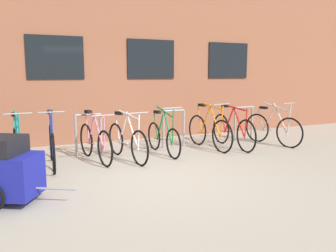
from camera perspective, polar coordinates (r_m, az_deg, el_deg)
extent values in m
plane|color=#9E998E|center=(6.00, -2.39, -8.03)|extent=(42.00, 42.00, 0.00)
cube|color=brown|center=(11.38, -13.59, 14.39)|extent=(28.00, 5.15, 5.80)
cube|color=black|center=(8.58, -18.21, 10.81)|extent=(1.30, 0.04, 1.01)
cube|color=black|center=(9.15, -2.81, 11.06)|extent=(1.30, 0.04, 1.01)
cube|color=black|center=(10.27, 10.00, 10.68)|extent=(1.30, 0.04, 1.01)
cylinder|color=gray|center=(7.44, -15.08, -1.60)|extent=(0.05, 0.05, 0.87)
cylinder|color=gray|center=(7.54, -11.09, -1.33)|extent=(0.05, 0.05, 0.87)
cylinder|color=gray|center=(7.42, -13.18, 1.84)|extent=(0.53, 0.05, 0.05)
cylinder|color=gray|center=(7.99, -0.77, -0.61)|extent=(0.05, 0.05, 0.87)
cylinder|color=gray|center=(8.21, 2.64, -0.37)|extent=(0.05, 0.05, 0.87)
cylinder|color=gray|center=(8.04, 0.97, 2.57)|extent=(0.53, 0.05, 0.05)
cylinder|color=gray|center=(8.96, 11.08, 0.24)|extent=(0.05, 0.05, 0.87)
cylinder|color=gray|center=(9.27, 13.77, 0.43)|extent=(0.05, 0.05, 0.87)
cylinder|color=gray|center=(9.06, 12.54, 3.06)|extent=(0.53, 0.05, 0.05)
torus|color=black|center=(8.44, 4.91, -0.69)|extent=(0.10, 0.75, 0.75)
torus|color=black|center=(7.64, 9.02, -1.75)|extent=(0.10, 0.75, 0.75)
cylinder|color=orange|center=(7.81, 7.85, 0.83)|extent=(0.07, 0.48, 0.75)
cylinder|color=orange|center=(8.12, 6.25, 0.88)|extent=(0.06, 0.35, 0.67)
cylinder|color=orange|center=(7.90, 7.22, 3.32)|extent=(0.10, 0.77, 0.11)
cylinder|color=orange|center=(8.24, 5.86, -1.12)|extent=(0.06, 0.50, 0.08)
cylinder|color=orange|center=(8.32, 5.27, 1.27)|extent=(0.04, 0.20, 0.61)
cylinder|color=orange|center=(7.61, 8.96, 0.80)|extent=(0.03, 0.08, 0.68)
cube|color=black|center=(8.21, 5.65, 3.49)|extent=(0.12, 0.21, 0.06)
cylinder|color=gray|center=(7.59, 8.91, 3.59)|extent=(0.44, 0.06, 0.03)
torus|color=black|center=(7.35, -18.89, -2.61)|extent=(0.08, 0.73, 0.73)
torus|color=black|center=(6.31, -18.53, -4.39)|extent=(0.08, 0.73, 0.73)
cylinder|color=#233893|center=(6.54, -18.77, -1.11)|extent=(0.06, 0.51, 0.76)
cylinder|color=#233893|center=(6.95, -18.89, -0.87)|extent=(0.06, 0.38, 0.68)
cylinder|color=#233893|center=(6.66, -18.97, 1.96)|extent=(0.08, 0.83, 0.11)
cylinder|color=#233893|center=(7.09, -18.80, -3.21)|extent=(0.05, 0.53, 0.08)
cylinder|color=#233893|center=(7.21, -18.98, -0.34)|extent=(0.03, 0.20, 0.62)
cylinder|color=#233893|center=(6.27, -18.69, -1.26)|extent=(0.03, 0.08, 0.69)
cube|color=black|center=(7.08, -19.09, 2.26)|extent=(0.11, 0.21, 0.06)
cylinder|color=gray|center=(6.25, -18.87, 2.18)|extent=(0.44, 0.05, 0.03)
torus|color=black|center=(9.11, 14.60, -0.30)|extent=(0.20, 0.73, 0.73)
torus|color=black|center=(8.55, 19.56, -1.09)|extent=(0.20, 0.73, 0.73)
cylinder|color=#B7B7BC|center=(8.66, 18.22, 1.14)|extent=(0.13, 0.45, 0.74)
cylinder|color=#B7B7BC|center=(8.88, 16.30, 0.89)|extent=(0.11, 0.33, 0.57)
cylinder|color=#B7B7BC|center=(8.71, 17.51, 3.07)|extent=(0.19, 0.72, 0.19)
cylinder|color=#B7B7BC|center=(8.97, 15.78, -0.65)|extent=(0.13, 0.47, 0.08)
cylinder|color=#B7B7BC|center=(9.02, 15.11, 1.22)|extent=(0.07, 0.20, 0.51)
cylinder|color=#B7B7BC|center=(8.52, 19.53, 1.14)|extent=(0.04, 0.08, 0.67)
cube|color=black|center=(8.93, 15.63, 2.96)|extent=(0.14, 0.22, 0.06)
cylinder|color=gray|center=(8.50, 19.51, 3.58)|extent=(0.44, 0.12, 0.03)
torus|color=black|center=(7.89, -2.34, -1.69)|extent=(0.07, 0.65, 0.65)
torus|color=black|center=(7.02, 0.91, -2.98)|extent=(0.07, 0.65, 0.65)
cylinder|color=#1E7238|center=(7.20, -0.06, -0.04)|extent=(0.06, 0.47, 0.77)
cylinder|color=#1E7238|center=(7.55, -1.32, -0.23)|extent=(0.05, 0.34, 0.61)
cylinder|color=#1E7238|center=(7.30, -0.60, 2.43)|extent=(0.07, 0.76, 0.19)
cylinder|color=#1E7238|center=(7.68, -1.60, -2.15)|extent=(0.04, 0.49, 0.07)
cylinder|color=#1E7238|center=(7.76, -2.09, 0.19)|extent=(0.03, 0.20, 0.56)
cylinder|color=#1E7238|center=(6.98, 0.82, -0.13)|extent=(0.03, 0.08, 0.70)
cube|color=black|center=(7.64, -1.82, 2.35)|extent=(0.11, 0.20, 0.06)
cylinder|color=gray|center=(6.96, 0.74, 3.00)|extent=(0.44, 0.04, 0.03)
torus|color=black|center=(7.47, -8.67, -2.18)|extent=(0.15, 0.70, 0.70)
torus|color=black|center=(6.52, -4.76, -3.70)|extent=(0.15, 0.70, 0.70)
cylinder|color=silver|center=(6.72, -5.98, -0.80)|extent=(0.12, 0.52, 0.71)
cylinder|color=silver|center=(7.11, -7.53, -0.65)|extent=(0.10, 0.39, 0.62)
cylinder|color=silver|center=(6.84, -6.70, 1.90)|extent=(0.17, 0.85, 0.12)
cylinder|color=silver|center=(7.23, -7.79, -2.71)|extent=(0.11, 0.54, 0.07)
cylinder|color=silver|center=(7.34, -8.43, -0.17)|extent=(0.05, 0.20, 0.56)
cylinder|color=silver|center=(6.48, -4.90, -0.91)|extent=(0.04, 0.08, 0.64)
cube|color=black|center=(7.22, -8.19, 2.14)|extent=(0.13, 0.21, 0.06)
cylinder|color=gray|center=(6.45, -5.05, 2.17)|extent=(0.44, 0.09, 0.03)
torus|color=black|center=(7.30, -23.99, -3.01)|extent=(0.09, 0.72, 0.72)
torus|color=black|center=(6.26, -23.26, -4.81)|extent=(0.09, 0.72, 0.72)
cylinder|color=teal|center=(6.48, -23.65, -1.46)|extent=(0.07, 0.52, 0.77)
cylinder|color=teal|center=(6.90, -23.91, -1.32)|extent=(0.06, 0.39, 0.67)
cylinder|color=teal|center=(6.61, -23.95, 1.56)|extent=(0.10, 0.84, 0.14)
cylinder|color=teal|center=(7.04, -23.81, -3.61)|extent=(0.06, 0.54, 0.07)
cylinder|color=teal|center=(7.16, -24.08, -0.79)|extent=(0.04, 0.20, 0.61)
cylinder|color=teal|center=(6.22, -23.47, -1.62)|extent=(0.03, 0.08, 0.70)
cube|color=black|center=(7.03, -24.19, 1.76)|extent=(0.11, 0.21, 0.06)
cylinder|color=gray|center=(6.19, -23.70, 1.88)|extent=(0.44, 0.06, 0.03)
torus|color=black|center=(8.70, 8.81, -0.47)|extent=(0.07, 0.75, 0.75)
torus|color=black|center=(7.79, 12.89, -1.65)|extent=(0.07, 0.75, 0.75)
cylinder|color=red|center=(7.99, 11.74, 0.66)|extent=(0.06, 0.53, 0.68)
cylinder|color=red|center=(8.36, 10.11, 0.90)|extent=(0.05, 0.40, 0.64)
cylinder|color=red|center=(8.11, 11.10, 2.99)|extent=(0.07, 0.87, 0.08)
cylinder|color=red|center=(8.47, 9.74, -0.92)|extent=(0.05, 0.55, 0.08)
cylinder|color=red|center=(8.58, 9.16, 1.31)|extent=(0.03, 0.20, 0.57)
cylinder|color=red|center=(7.76, 12.86, 0.59)|extent=(0.03, 0.08, 0.61)
cube|color=black|center=(8.47, 9.52, 3.33)|extent=(0.11, 0.20, 0.06)
cylinder|color=gray|center=(7.75, 12.84, 3.06)|extent=(0.44, 0.04, 0.03)
torus|color=black|center=(7.48, -13.45, -2.28)|extent=(0.15, 0.70, 0.71)
torus|color=black|center=(6.54, -10.45, -3.74)|extent=(0.15, 0.70, 0.71)
cylinder|color=pink|center=(6.75, -11.42, -1.05)|extent=(0.11, 0.49, 0.66)
cylinder|color=pink|center=(7.11, -12.60, -0.59)|extent=(0.09, 0.36, 0.66)
cylinder|color=pink|center=(6.85, -12.01, 1.80)|extent=(0.16, 0.78, 0.04)
cylinder|color=pink|center=(7.24, -12.77, -2.81)|extent=(0.10, 0.51, 0.07)
cylinder|color=pink|center=(7.34, -13.30, -0.13)|extent=(0.06, 0.20, 0.60)
cylinder|color=pink|center=(6.51, -10.60, -1.15)|extent=(0.04, 0.08, 0.60)
cube|color=black|center=(7.22, -13.14, 2.34)|extent=(0.13, 0.21, 0.06)
cylinder|color=gray|center=(6.48, -10.77, 1.72)|extent=(0.44, 0.09, 0.03)
cube|color=navy|center=(5.14, -25.69, -7.36)|extent=(1.08, 0.97, 0.56)
torus|color=black|center=(5.46, -23.74, -8.47)|extent=(0.37, 0.24, 0.40)
cylinder|color=gray|center=(4.85, -18.13, -9.91)|extent=(0.49, 0.30, 0.03)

